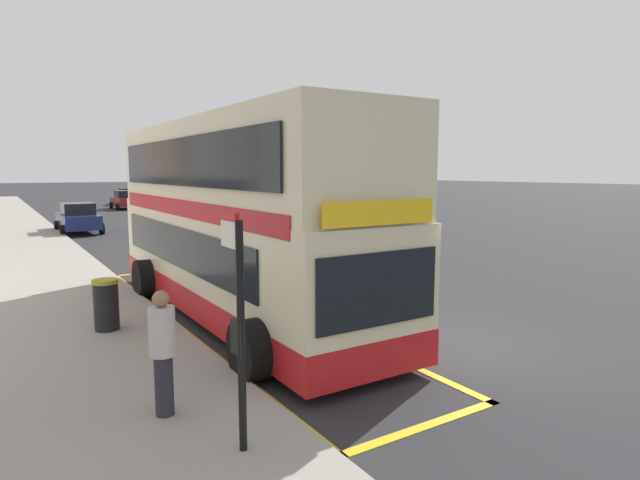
{
  "coord_description": "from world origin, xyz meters",
  "views": [
    {
      "loc": [
        -7.19,
        -6.88,
        3.31
      ],
      "look_at": [
        -0.62,
        3.5,
        1.69
      ],
      "focal_mm": 29.52,
      "sensor_mm": 36.0,
      "label": 1
    }
  ],
  "objects_px": {
    "double_decker_bus": "(236,226)",
    "parked_car_maroon_far": "(125,200)",
    "parked_car_navy_across": "(78,218)",
    "parked_car_navy_behind": "(129,196)",
    "bus_stop_sign": "(238,313)",
    "parked_car_white_distant": "(225,214)",
    "litter_bin": "(106,304)",
    "pedestrian_waiting_near_sign": "(163,348)"
  },
  "relations": [
    {
      "from": "parked_car_navy_across",
      "to": "litter_bin",
      "type": "height_order",
      "value": "parked_car_navy_across"
    },
    {
      "from": "pedestrian_waiting_near_sign",
      "to": "litter_bin",
      "type": "xyz_separation_m",
      "value": [
        0.09,
        4.35,
        -0.38
      ]
    },
    {
      "from": "parked_car_navy_across",
      "to": "parked_car_navy_behind",
      "type": "relative_size",
      "value": 1.0
    },
    {
      "from": "double_decker_bus",
      "to": "bus_stop_sign",
      "type": "height_order",
      "value": "double_decker_bus"
    },
    {
      "from": "parked_car_navy_behind",
      "to": "bus_stop_sign",
      "type": "bearing_deg",
      "value": -101.29
    },
    {
      "from": "parked_car_navy_across",
      "to": "parked_car_white_distant",
      "type": "xyz_separation_m",
      "value": [
        7.72,
        -1.56,
        0.0
      ]
    },
    {
      "from": "pedestrian_waiting_near_sign",
      "to": "litter_bin",
      "type": "height_order",
      "value": "pedestrian_waiting_near_sign"
    },
    {
      "from": "parked_car_maroon_far",
      "to": "litter_bin",
      "type": "xyz_separation_m",
      "value": [
        -8.32,
        -37.02,
        -0.14
      ]
    },
    {
      "from": "parked_car_navy_behind",
      "to": "parked_car_white_distant",
      "type": "distance_m",
      "value": 25.22
    },
    {
      "from": "double_decker_bus",
      "to": "pedestrian_waiting_near_sign",
      "type": "height_order",
      "value": "double_decker_bus"
    },
    {
      "from": "litter_bin",
      "to": "parked_car_navy_across",
      "type": "bearing_deg",
      "value": 83.68
    },
    {
      "from": "parked_car_maroon_far",
      "to": "parked_car_navy_across",
      "type": "bearing_deg",
      "value": -107.43
    },
    {
      "from": "parked_car_navy_across",
      "to": "parked_car_white_distant",
      "type": "relative_size",
      "value": 1.0
    },
    {
      "from": "bus_stop_sign",
      "to": "parked_car_white_distant",
      "type": "distance_m",
      "value": 25.63
    },
    {
      "from": "double_decker_bus",
      "to": "litter_bin",
      "type": "distance_m",
      "value": 3.2
    },
    {
      "from": "bus_stop_sign",
      "to": "parked_car_maroon_far",
      "type": "relative_size",
      "value": 0.65
    },
    {
      "from": "parked_car_maroon_far",
      "to": "litter_bin",
      "type": "relative_size",
      "value": 4.09
    },
    {
      "from": "double_decker_bus",
      "to": "parked_car_maroon_far",
      "type": "height_order",
      "value": "double_decker_bus"
    },
    {
      "from": "parked_car_white_distant",
      "to": "pedestrian_waiting_near_sign",
      "type": "distance_m",
      "value": 24.63
    },
    {
      "from": "bus_stop_sign",
      "to": "pedestrian_waiting_near_sign",
      "type": "relative_size",
      "value": 1.63
    },
    {
      "from": "parked_car_navy_behind",
      "to": "pedestrian_waiting_near_sign",
      "type": "xyz_separation_m",
      "value": [
        -10.1,
        -47.74,
        0.24
      ]
    },
    {
      "from": "double_decker_bus",
      "to": "parked_car_maroon_far",
      "type": "distance_m",
      "value": 37.34
    },
    {
      "from": "parked_car_maroon_far",
      "to": "pedestrian_waiting_near_sign",
      "type": "bearing_deg",
      "value": -99.4
    },
    {
      "from": "pedestrian_waiting_near_sign",
      "to": "parked_car_navy_behind",
      "type": "bearing_deg",
      "value": 78.05
    },
    {
      "from": "bus_stop_sign",
      "to": "litter_bin",
      "type": "height_order",
      "value": "bus_stop_sign"
    },
    {
      "from": "double_decker_bus",
      "to": "parked_car_navy_across",
      "type": "distance_m",
      "value": 19.66
    },
    {
      "from": "bus_stop_sign",
      "to": "parked_car_navy_across",
      "type": "relative_size",
      "value": 0.65
    },
    {
      "from": "double_decker_bus",
      "to": "parked_car_maroon_far",
      "type": "relative_size",
      "value": 2.48
    },
    {
      "from": "parked_car_white_distant",
      "to": "pedestrian_waiting_near_sign",
      "type": "bearing_deg",
      "value": -112.37
    },
    {
      "from": "bus_stop_sign",
      "to": "pedestrian_waiting_near_sign",
      "type": "bearing_deg",
      "value": 111.52
    },
    {
      "from": "bus_stop_sign",
      "to": "parked_car_navy_across",
      "type": "height_order",
      "value": "bus_stop_sign"
    },
    {
      "from": "parked_car_navy_behind",
      "to": "parked_car_maroon_far",
      "type": "bearing_deg",
      "value": -105.16
    },
    {
      "from": "parked_car_navy_behind",
      "to": "parked_car_white_distant",
      "type": "xyz_separation_m",
      "value": [
        -0.11,
        -25.22,
        0.0
      ]
    },
    {
      "from": "parked_car_navy_across",
      "to": "parked_car_navy_behind",
      "type": "distance_m",
      "value": 24.93
    },
    {
      "from": "parked_car_navy_across",
      "to": "parked_car_maroon_far",
      "type": "bearing_deg",
      "value": 69.33
    },
    {
      "from": "parked_car_white_distant",
      "to": "litter_bin",
      "type": "height_order",
      "value": "parked_car_white_distant"
    },
    {
      "from": "parked_car_navy_behind",
      "to": "pedestrian_waiting_near_sign",
      "type": "height_order",
      "value": "pedestrian_waiting_near_sign"
    },
    {
      "from": "parked_car_navy_across",
      "to": "parked_car_white_distant",
      "type": "distance_m",
      "value": 7.88
    },
    {
      "from": "double_decker_bus",
      "to": "bus_stop_sign",
      "type": "bearing_deg",
      "value": -113.11
    },
    {
      "from": "double_decker_bus",
      "to": "pedestrian_waiting_near_sign",
      "type": "bearing_deg",
      "value": -123.54
    },
    {
      "from": "parked_car_navy_behind",
      "to": "parked_car_white_distant",
      "type": "height_order",
      "value": "same"
    },
    {
      "from": "parked_car_maroon_far",
      "to": "parked_car_navy_behind",
      "type": "relative_size",
      "value": 1.0
    }
  ]
}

